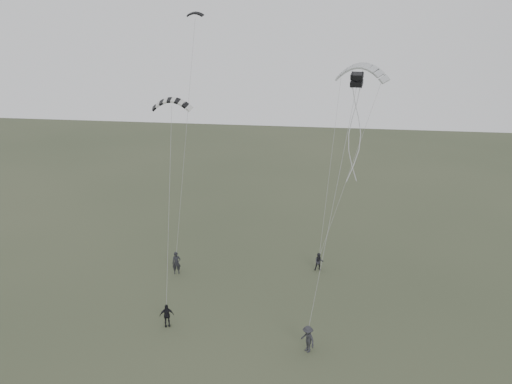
# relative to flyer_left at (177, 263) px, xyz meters

# --- Properties ---
(ground) EXTENTS (140.00, 140.00, 0.00)m
(ground) POSITION_rel_flyer_left_xyz_m (5.44, -5.83, -0.94)
(ground) COLOR #3A422D
(ground) RESTS_ON ground
(flyer_left) EXTENTS (0.79, 0.65, 1.88)m
(flyer_left) POSITION_rel_flyer_left_xyz_m (0.00, 0.00, 0.00)
(flyer_left) COLOR black
(flyer_left) RESTS_ON ground
(flyer_right) EXTENTS (0.84, 0.71, 1.52)m
(flyer_right) POSITION_rel_flyer_left_xyz_m (11.41, 2.32, -0.18)
(flyer_right) COLOR #232328
(flyer_right) RESTS_ON ground
(flyer_center) EXTENTS (1.02, 0.74, 1.61)m
(flyer_center) POSITION_rel_flyer_left_xyz_m (1.62, -7.34, -0.13)
(flyer_center) COLOR black
(flyer_center) RESTS_ON ground
(flyer_far) EXTENTS (1.26, 1.28, 1.77)m
(flyer_far) POSITION_rel_flyer_left_xyz_m (11.10, -8.66, -0.06)
(flyer_far) COLOR #29292E
(flyer_far) RESTS_ON ground
(kite_dark_small) EXTENTS (1.38, 0.64, 0.58)m
(kite_dark_small) POSITION_rel_flyer_left_xyz_m (0.82, 5.39, 19.20)
(kite_dark_small) COLOR black
(kite_dark_small) RESTS_ON flyer_left
(kite_pale_large) EXTENTS (4.77, 3.35, 2.05)m
(kite_pale_large) POSITION_rel_flyer_left_xyz_m (14.11, 8.21, 15.10)
(kite_pale_large) COLOR #ADB0B2
(kite_pale_large) RESTS_ON flyer_right
(kite_striped) EXTENTS (2.97, 1.23, 1.32)m
(kite_striped) POSITION_rel_flyer_left_xyz_m (0.24, 0.17, 13.10)
(kite_striped) COLOR black
(kite_striped) RESTS_ON flyer_center
(kite_box) EXTENTS (0.88, 1.01, 0.91)m
(kite_box) POSITION_rel_flyer_left_xyz_m (13.33, -2.80, 15.06)
(kite_box) COLOR black
(kite_box) RESTS_ON flyer_far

